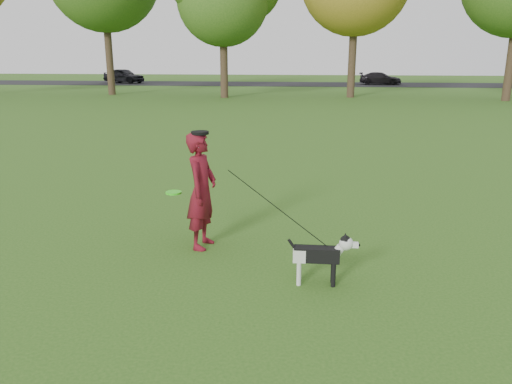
# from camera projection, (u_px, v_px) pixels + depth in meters

# --- Properties ---
(ground) EXTENTS (120.00, 120.00, 0.00)m
(ground) POSITION_uv_depth(u_px,v_px,m) (214.00, 257.00, 6.97)
(ground) COLOR #285116
(ground) RESTS_ON ground
(road) EXTENTS (120.00, 7.00, 0.02)m
(road) POSITION_uv_depth(u_px,v_px,m) (294.00, 84.00, 45.29)
(road) COLOR black
(road) RESTS_ON ground
(man) EXTENTS (0.50, 0.67, 1.70)m
(man) POSITION_uv_depth(u_px,v_px,m) (202.00, 191.00, 7.15)
(man) COLOR #5B0D21
(man) RESTS_ON ground
(dog) EXTENTS (0.88, 0.18, 0.67)m
(dog) POSITION_uv_depth(u_px,v_px,m) (322.00, 253.00, 6.06)
(dog) COLOR black
(dog) RESTS_ON ground
(car_left) EXTENTS (4.24, 2.80, 1.34)m
(car_left) POSITION_uv_depth(u_px,v_px,m) (124.00, 76.00, 46.64)
(car_left) COLOR black
(car_left) RESTS_ON road
(car_right) EXTENTS (3.88, 2.10, 1.07)m
(car_right) POSITION_uv_depth(u_px,v_px,m) (380.00, 78.00, 44.40)
(car_right) COLOR black
(car_right) RESTS_ON road
(man_held_items) EXTENTS (2.35, 1.21, 1.26)m
(man_held_items) POSITION_uv_depth(u_px,v_px,m) (276.00, 207.00, 6.51)
(man_held_items) COLOR #37EB1D
(man_held_items) RESTS_ON ground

